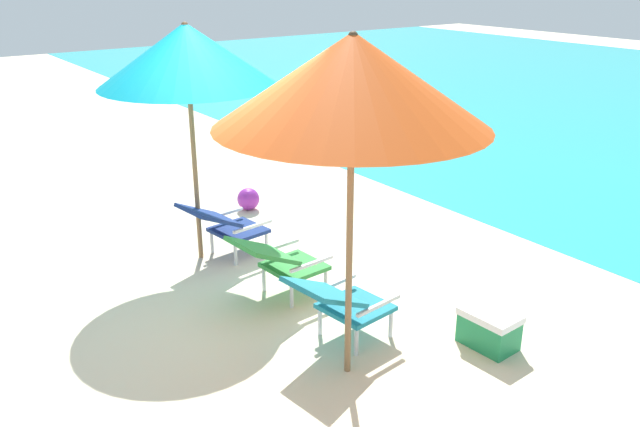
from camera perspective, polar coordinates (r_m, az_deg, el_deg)
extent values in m
plane|color=beige|center=(9.03, 18.66, 0.31)|extent=(40.00, 40.00, 0.00)
cube|color=navy|center=(7.23, -7.09, -1.44)|extent=(0.58, 0.56, 0.04)
cube|color=navy|center=(6.94, -9.62, -0.17)|extent=(0.58, 0.57, 0.27)
cylinder|color=silver|center=(7.57, -6.74, -1.62)|extent=(0.04, 0.04, 0.26)
cylinder|color=silver|center=(7.24, -4.66, -2.60)|extent=(0.04, 0.04, 0.26)
cylinder|color=silver|center=(7.35, -9.37, -2.46)|extent=(0.04, 0.04, 0.26)
cylinder|color=silver|center=(7.01, -7.35, -3.52)|extent=(0.04, 0.04, 0.26)
cube|color=silver|center=(7.39, -8.32, -0.02)|extent=(0.09, 0.50, 0.03)
cube|color=silver|center=(6.99, -5.87, -1.13)|extent=(0.09, 0.50, 0.03)
cube|color=#338E3D|center=(6.35, -2.23, -4.59)|extent=(0.56, 0.54, 0.04)
cube|color=#338E3D|center=(6.04, -5.00, -3.24)|extent=(0.56, 0.55, 0.27)
cylinder|color=silver|center=(6.68, -1.97, -4.63)|extent=(0.04, 0.04, 0.26)
cylinder|color=silver|center=(6.38, 0.51, -5.93)|extent=(0.04, 0.04, 0.26)
cylinder|color=silver|center=(6.46, -4.90, -5.66)|extent=(0.04, 0.04, 0.26)
cylinder|color=silver|center=(6.14, -2.48, -7.08)|extent=(0.04, 0.04, 0.26)
cube|color=silver|center=(6.49, -3.67, -2.87)|extent=(0.07, 0.50, 0.03)
cube|color=silver|center=(6.11, -0.73, -4.38)|extent=(0.07, 0.50, 0.03)
cube|color=teal|center=(5.64, 3.11, -8.10)|extent=(0.57, 0.56, 0.04)
cube|color=teal|center=(5.29, 0.36, -6.86)|extent=(0.58, 0.57, 0.27)
cylinder|color=silver|center=(5.98, 2.99, -7.94)|extent=(0.04, 0.04, 0.26)
cylinder|color=silver|center=(5.72, 6.17, -9.47)|extent=(0.04, 0.04, 0.26)
cylinder|color=silver|center=(5.72, -0.01, -9.32)|extent=(0.04, 0.04, 0.26)
cylinder|color=silver|center=(5.45, 3.18, -11.03)|extent=(0.04, 0.04, 0.26)
cube|color=silver|center=(5.75, 1.27, -6.13)|extent=(0.09, 0.50, 0.03)
cube|color=silver|center=(5.43, 5.11, -7.95)|extent=(0.09, 0.50, 0.03)
cylinder|color=olive|center=(6.99, -10.77, 3.36)|extent=(0.05, 0.05, 1.90)
cone|color=#0A93AD|center=(6.72, -11.49, 13.36)|extent=(2.48, 2.48, 0.62)
sphere|color=#4C3823|center=(6.70, -11.66, 15.71)|extent=(0.07, 0.07, 0.07)
cylinder|color=olive|center=(4.85, 2.55, -3.68)|extent=(0.05, 0.05, 1.99)
cone|color=#EA5619|center=(4.47, 2.82, 11.45)|extent=(2.62, 2.62, 0.65)
sphere|color=#4C3823|center=(4.43, 2.89, 15.11)|extent=(0.07, 0.07, 0.07)
sphere|color=purple|center=(8.57, -6.24, 1.26)|extent=(0.29, 0.29, 0.29)
cube|color=#1E844C|center=(5.75, 14.42, -9.93)|extent=(0.47, 0.33, 0.26)
cube|color=white|center=(5.67, 14.57, -8.54)|extent=(0.49, 0.35, 0.06)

